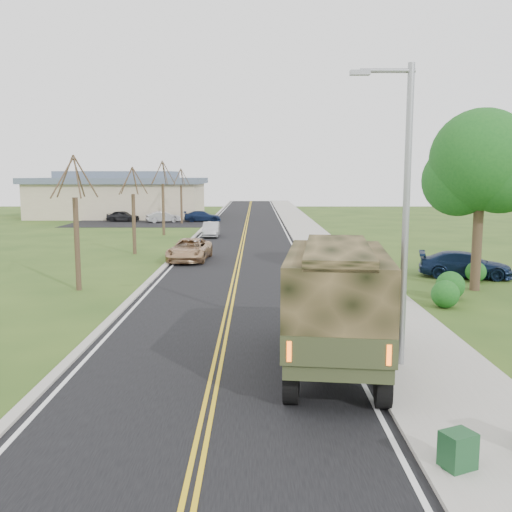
{
  "coord_description": "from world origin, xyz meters",
  "views": [
    {
      "loc": [
        1.08,
        -15.43,
        5.18
      ],
      "look_at": [
        1.06,
        8.35,
        1.8
      ],
      "focal_mm": 40.0,
      "sensor_mm": 36.0,
      "label": 1
    }
  ],
  "objects_px": {
    "military_truck": "(336,298)",
    "sedan_silver": "(211,230)",
    "pickup_navy": "(465,265)",
    "suv_champagne": "(190,250)",
    "utility_box_far": "(458,450)"
  },
  "relations": [
    {
      "from": "suv_champagne",
      "to": "sedan_silver",
      "type": "height_order",
      "value": "suv_champagne"
    },
    {
      "from": "utility_box_far",
      "to": "military_truck",
      "type": "bearing_deg",
      "value": 80.37
    },
    {
      "from": "military_truck",
      "to": "sedan_silver",
      "type": "xyz_separation_m",
      "value": [
        -5.93,
        33.31,
        -1.35
      ]
    },
    {
      "from": "suv_champagne",
      "to": "military_truck",
      "type": "bearing_deg",
      "value": -68.7
    },
    {
      "from": "pickup_navy",
      "to": "sedan_silver",
      "type": "bearing_deg",
      "value": 51.63
    },
    {
      "from": "military_truck",
      "to": "suv_champagne",
      "type": "bearing_deg",
      "value": 114.25
    },
    {
      "from": "suv_champagne",
      "to": "pickup_navy",
      "type": "distance_m",
      "value": 15.79
    },
    {
      "from": "utility_box_far",
      "to": "suv_champagne",
      "type": "bearing_deg",
      "value": 82.19
    },
    {
      "from": "pickup_navy",
      "to": "utility_box_far",
      "type": "xyz_separation_m",
      "value": [
        -7.11,
        -19.27,
        -0.24
      ]
    },
    {
      "from": "military_truck",
      "to": "utility_box_far",
      "type": "relative_size",
      "value": 10.99
    },
    {
      "from": "military_truck",
      "to": "sedan_silver",
      "type": "relative_size",
      "value": 1.9
    },
    {
      "from": "suv_champagne",
      "to": "utility_box_far",
      "type": "relative_size",
      "value": 7.45
    },
    {
      "from": "sedan_silver",
      "to": "pickup_navy",
      "type": "height_order",
      "value": "pickup_navy"
    },
    {
      "from": "suv_champagne",
      "to": "sedan_silver",
      "type": "xyz_separation_m",
      "value": [
        0.24,
        13.58,
        -0.05
      ]
    },
    {
      "from": "military_truck",
      "to": "sedan_silver",
      "type": "height_order",
      "value": "military_truck"
    }
  ]
}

